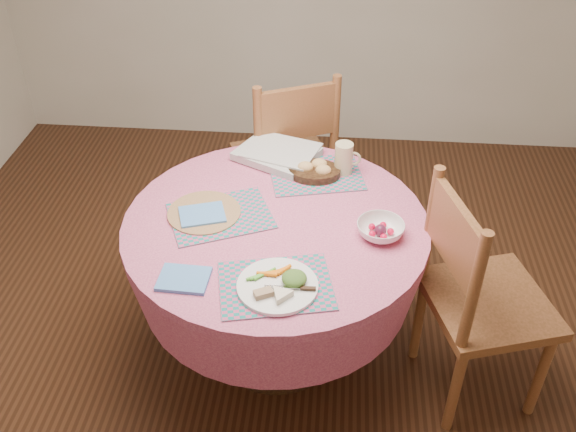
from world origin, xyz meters
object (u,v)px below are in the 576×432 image
object	(u,v)px
bread_bowl	(315,170)
latte_mug	(344,158)
dining_table	(276,258)
chair_right	(477,296)
dinner_plate	(279,285)
wicker_trivet	(204,213)
fruit_bowl	(380,230)
chair_back	(288,157)

from	to	relation	value
bread_bowl	latte_mug	size ratio (longest dim) A/B	1.61
dining_table	chair_right	world-z (taller)	chair_right
dining_table	chair_right	size ratio (longest dim) A/B	1.19
dining_table	dinner_plate	distance (m)	0.45
chair_right	wicker_trivet	bearing A→B (deg)	64.53
chair_right	latte_mug	size ratio (longest dim) A/B	7.26
bread_bowl	fruit_bowl	world-z (taller)	bread_bowl
dinner_plate	wicker_trivet	bearing A→B (deg)	129.96
dining_table	latte_mug	world-z (taller)	latte_mug
chair_back	fruit_bowl	bearing A→B (deg)	92.77
wicker_trivet	fruit_bowl	distance (m)	0.72
dining_table	chair_back	distance (m)	0.82
dining_table	fruit_bowl	size ratio (longest dim) A/B	5.30
bread_bowl	dining_table	bearing A→B (deg)	-112.05
wicker_trivet	dinner_plate	size ratio (longest dim) A/B	1.03
dining_table	dinner_plate	world-z (taller)	dinner_plate
latte_mug	dinner_plate	bearing A→B (deg)	-105.34
wicker_trivet	fruit_bowl	xyz separation A→B (m)	(0.71, -0.08, 0.02)
chair_right	dinner_plate	xyz separation A→B (m)	(-0.76, -0.25, 0.23)
dining_table	fruit_bowl	distance (m)	0.48
fruit_bowl	latte_mug	bearing A→B (deg)	109.11
latte_mug	fruit_bowl	world-z (taller)	latte_mug
wicker_trivet	dinner_plate	xyz separation A→B (m)	(0.35, -0.42, 0.01)
dining_table	fruit_bowl	world-z (taller)	fruit_bowl
latte_mug	fruit_bowl	xyz separation A→B (m)	(0.15, -0.43, -0.05)
dinner_plate	latte_mug	distance (m)	0.80
dining_table	wicker_trivet	size ratio (longest dim) A/B	4.13
dining_table	wicker_trivet	world-z (taller)	wicker_trivet
chair_back	dinner_plate	xyz separation A→B (m)	(0.08, -1.22, 0.23)
wicker_trivet	bread_bowl	size ratio (longest dim) A/B	1.30
chair_right	wicker_trivet	world-z (taller)	chair_right
chair_right	fruit_bowl	world-z (taller)	chair_right
bread_bowl	chair_right	bearing A→B (deg)	-35.82
dining_table	bread_bowl	size ratio (longest dim) A/B	5.39
wicker_trivet	dining_table	bearing A→B (deg)	-4.50
chair_back	wicker_trivet	world-z (taller)	chair_back
dining_table	latte_mug	distance (m)	0.54
dining_table	dinner_plate	xyz separation A→B (m)	(0.05, -0.39, 0.22)
bread_bowl	chair_back	bearing A→B (deg)	108.73
wicker_trivet	latte_mug	bearing A→B (deg)	32.37
chair_right	latte_mug	distance (m)	0.81
wicker_trivet	bread_bowl	xyz separation A→B (m)	(0.44, 0.32, 0.03)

